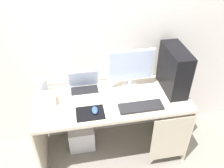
# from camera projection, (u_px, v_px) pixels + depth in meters

# --- Properties ---
(ground_plane) EXTENTS (8.00, 8.00, 0.00)m
(ground_plane) POSITION_uv_depth(u_px,v_px,m) (112.00, 149.00, 2.80)
(ground_plane) COLOR gray
(wall_back) EXTENTS (4.00, 0.05, 2.60)m
(wall_back) POSITION_uv_depth(u_px,v_px,m) (106.00, 34.00, 2.30)
(wall_back) COLOR silver
(wall_back) RESTS_ON ground_plane
(desk) EXTENTS (1.53, 0.63, 0.78)m
(desk) POSITION_uv_depth(u_px,v_px,m) (114.00, 111.00, 2.42)
(desk) COLOR beige
(desk) RESTS_ON ground_plane
(pc_tower) EXTENTS (0.18, 0.44, 0.46)m
(pc_tower) POSITION_uv_depth(u_px,v_px,m) (174.00, 70.00, 2.34)
(pc_tower) COLOR black
(pc_tower) RESTS_ON desk
(monitor) EXTENTS (0.47, 0.17, 0.43)m
(monitor) POSITION_uv_depth(u_px,v_px,m) (131.00, 68.00, 2.36)
(monitor) COLOR white
(monitor) RESTS_ON desk
(laptop) EXTENTS (0.32, 0.22, 0.21)m
(laptop) POSITION_uv_depth(u_px,v_px,m) (84.00, 87.00, 2.42)
(laptop) COLOR white
(laptop) RESTS_ON desk
(speaker) EXTENTS (0.09, 0.09, 0.17)m
(speaker) POSITION_uv_depth(u_px,v_px,m) (43.00, 86.00, 2.36)
(speaker) COLOR #B7BCC6
(speaker) RESTS_ON desk
(projector) EXTENTS (0.20, 0.14, 0.10)m
(projector) POSITION_uv_depth(u_px,v_px,m) (45.00, 99.00, 2.26)
(projector) COLOR white
(projector) RESTS_ON desk
(keyboard) EXTENTS (0.42, 0.14, 0.02)m
(keyboard) POSITION_uv_depth(u_px,v_px,m) (141.00, 107.00, 2.22)
(keyboard) COLOR #232326
(keyboard) RESTS_ON desk
(mousepad) EXTENTS (0.26, 0.20, 0.00)m
(mousepad) POSITION_uv_depth(u_px,v_px,m) (90.00, 113.00, 2.17)
(mousepad) COLOR black
(mousepad) RESTS_ON desk
(mouse_left) EXTENTS (0.06, 0.10, 0.03)m
(mouse_left) POSITION_uv_depth(u_px,v_px,m) (95.00, 110.00, 2.17)
(mouse_left) COLOR #2D51B2
(mouse_left) RESTS_ON mousepad
(subwoofer) EXTENTS (0.29, 0.29, 0.29)m
(subwoofer) POSITION_uv_depth(u_px,v_px,m) (81.00, 135.00, 2.78)
(subwoofer) COLOR silver
(subwoofer) RESTS_ON ground_plane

